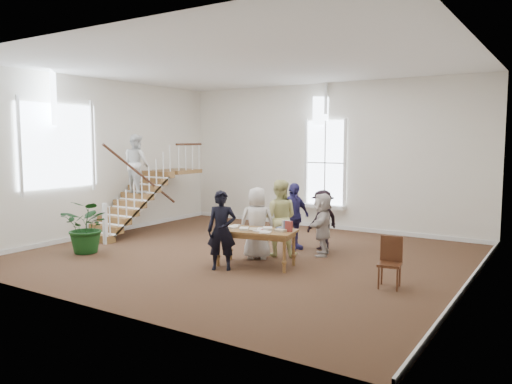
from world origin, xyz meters
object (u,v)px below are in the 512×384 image
Objects in this scene: elderly_woman at (257,223)px; woman_cluster_b at (323,220)px; library_table at (257,233)px; woman_cluster_a at (293,216)px; person_yellow at (279,218)px; woman_cluster_c at (322,224)px; side_chair at (390,259)px; police_officer at (222,230)px; floor_plant at (88,227)px.

elderly_woman is 1.96m from woman_cluster_b.
woman_cluster_a is (-0.12, 1.91, 0.12)m from library_table.
person_yellow is at bearing -154.72° from woman_cluster_a.
woman_cluster_c is 2.75m from side_chair.
police_officer reaches higher than elderly_woman.
elderly_woman is 4.18m from floor_plant.
person_yellow reaches higher than woman_cluster_a.
person_yellow is at bearing -72.94° from woman_cluster_c.
floor_plant is (-4.16, -1.16, -0.07)m from library_table.
woman_cluster_c is (0.30, -0.65, 0.00)m from woman_cluster_b.
library_table is at bearing -43.38° from woman_cluster_c.
elderly_woman is at bearing -64.71° from woman_cluster_c.
person_yellow is (0.30, 0.50, 0.08)m from elderly_woman.
woman_cluster_a reaches higher than woman_cluster_b.
library_table is at bearing 93.67° from elderly_woman.
woman_cluster_c is 1.15× the size of floor_plant.
elderly_woman is at bearing 110.51° from library_table.
woman_cluster_c is at bearing 133.78° from side_chair.
elderly_woman reaches higher than floor_plant.
woman_cluster_b is 1.00× the size of woman_cluster_c.
woman_cluster_c is at bearing 30.12° from floor_plant.
woman_cluster_c is 1.57× the size of side_chair.
police_officer is at bearing 1.47° from woman_cluster_b.
person_yellow is (-0.07, 1.10, 0.19)m from library_table.
woman_cluster_a reaches higher than library_table.
woman_cluster_a is 1.29× the size of floor_plant.
elderly_woman reaches higher than woman_cluster_b.
side_chair is at bearing 142.60° from elderly_woman.
elderly_woman is 1.12× the size of woman_cluster_b.
person_yellow reaches higher than elderly_woman.
library_table is 4.32m from floor_plant.
side_chair is at bearing 65.82° from woman_cluster_b.
woman_cluster_c is at bearing 43.64° from woman_cluster_b.
woman_cluster_b is at bearing -136.02° from person_yellow.
police_officer reaches higher than floor_plant.
woman_cluster_b is at bearing -31.81° from woman_cluster_a.
woman_cluster_b reaches higher than library_table.
woman_cluster_c reaches higher than woman_cluster_b.
woman_cluster_c is (0.90, -0.20, -0.09)m from woman_cluster_a.
person_yellow is at bearing 82.39° from library_table.
library_table is 1.92m from woman_cluster_a.
police_officer is 1.13× the size of woman_cluster_c.
person_yellow reaches higher than police_officer.
person_yellow is 1.22× the size of woman_cluster_b.
elderly_woman is 1.33m from woman_cluster_a.
library_table is 1.11× the size of elderly_woman.
woman_cluster_a is 3.62m from side_chair.
person_yellow reaches higher than woman_cluster_c.
woman_cluster_b is at bearing 43.40° from police_officer.
woman_cluster_a is 1.13× the size of woman_cluster_c.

